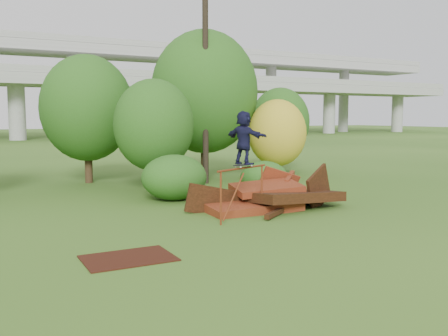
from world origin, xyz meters
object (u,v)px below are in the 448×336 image
flat_plate (128,258)px  skater (244,138)px  utility_pole (205,72)px  scrap_pile (271,198)px

flat_plate → skater: bearing=28.6°
skater → utility_pole: 8.91m
utility_pole → scrap_pile: bearing=-98.1°
scrap_pile → utility_pole: size_ratio=0.54×
skater → flat_plate: 5.86m
flat_plate → utility_pole: size_ratio=0.19×
scrap_pile → utility_pole: bearing=81.9°
skater → flat_plate: bearing=101.9°
scrap_pile → utility_pole: (1.00, 6.99, 4.92)m
scrap_pile → utility_pole: 8.61m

